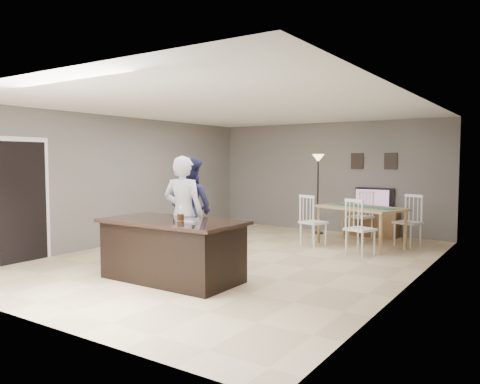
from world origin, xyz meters
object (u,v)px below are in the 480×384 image
Objects in this scene: woman at (183,214)px; kitchen_island at (172,250)px; plate_stack at (192,220)px; tv_console at (372,223)px; television at (373,199)px; man at (190,208)px; dining_table at (361,213)px; floor_lamp at (318,172)px; birthday_cake at (181,217)px.

kitchen_island is at bearing 99.76° from woman.
kitchen_island is 0.59m from plate_stack.
woman reaches higher than tv_console.
television is 0.50× the size of man.
kitchen_island is at bearing 77.99° from television.
dining_table is at bearing -81.62° from tv_console.
woman reaches higher than man.
plate_stack is 5.26m from floor_lamp.
kitchen_island is at bearing -89.40° from dining_table.
plate_stack is (0.36, 0.02, 0.46)m from kitchen_island.
plate_stack is (0.20, 0.01, -0.03)m from birthday_cake.
woman is at bearing 74.07° from television.
kitchen_island is 4.43m from dining_table.
television is 0.49× the size of woman.
television is 4.32× the size of birthday_cake.
plate_stack reaches higher than kitchen_island.
floor_lamp is at bearing -164.60° from tv_console.
kitchen_island is 9.48× the size of plate_stack.
kitchen_island is at bearing 124.87° from man.
floor_lamp reaches higher than dining_table.
tv_console is 0.57m from television.
man is 0.96× the size of floor_lamp.
man reaches higher than dining_table.
man reaches higher than plate_stack.
birthday_cake is 0.93× the size of plate_stack.
birthday_cake is at bearing -175.98° from plate_stack.
television is at bearing 18.41° from floor_lamp.
plate_stack is (0.61, -0.53, -0.01)m from woman.
television is at bearing 77.99° from kitchen_island.
plate_stack reaches higher than tv_console.
birthday_cake is at bearing 129.87° from man.
dining_table is (0.20, -1.44, -0.19)m from television.
floor_lamp reaches higher than tv_console.
man is 8.08× the size of plate_stack.
television is 4.72m from man.
television is 1.47m from dining_table.
plate_stack is at bearing 124.22° from woman.
floor_lamp is (-0.02, 5.23, 1.03)m from kitchen_island.
woman reaches higher than kitchen_island.
man is at bearing 65.34° from television.
plate_stack is (-0.84, -5.62, 0.05)m from television.
television is 0.38× the size of dining_table.
man is 1.63m from birthday_cake.
woman is 8.14× the size of plate_stack.
kitchen_island is at bearing -176.61° from plate_stack.
birthday_cake is at bearing -88.05° from floor_lamp.
birthday_cake is at bearing 2.61° from kitchen_island.
television is at bearing 81.48° from plate_stack.
woman is 0.81m from plate_stack.
man is at bearing -72.02° from woman.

